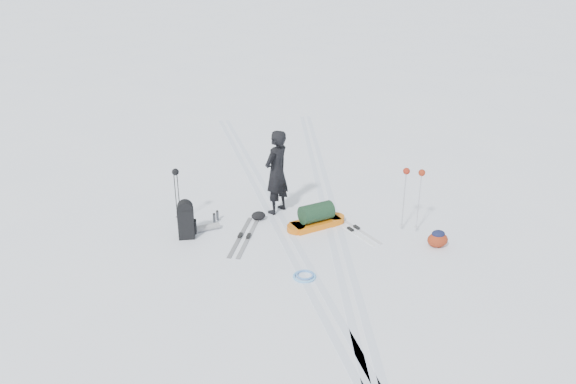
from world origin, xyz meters
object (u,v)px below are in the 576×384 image
at_px(pulk_sled, 316,218).
at_px(ski_poles_black, 176,178).
at_px(skier, 277,172).
at_px(expedition_rucksack, 189,220).

height_order(pulk_sled, ski_poles_black, ski_poles_black).
xyz_separation_m(skier, expedition_rucksack, (-2.05, -0.91, -0.60)).
relative_size(skier, ski_poles_black, 1.56).
relative_size(skier, expedition_rucksack, 2.21).
xyz_separation_m(skier, ski_poles_black, (-2.27, -0.09, 0.05)).
bearing_deg(skier, expedition_rucksack, -20.14).
bearing_deg(skier, pulk_sled, 84.72).
bearing_deg(skier, ski_poles_black, -41.76).
distance_m(skier, pulk_sled, 1.42).
xyz_separation_m(pulk_sled, ski_poles_black, (-3.01, 0.83, 0.84)).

